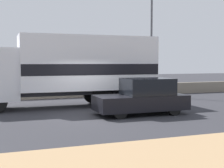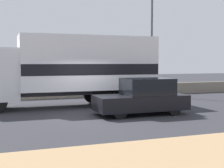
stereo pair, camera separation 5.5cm
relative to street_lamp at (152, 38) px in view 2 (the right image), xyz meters
The scene contains 6 objects.
ground_plane 9.51m from the street_lamp, 133.52° to the right, with size 80.00×80.00×0.00m, color #2D2D33.
dirt_shoulder_foreground 15.14m from the street_lamp, 114.00° to the right, with size 60.00×4.55×0.04m.
stone_wall_backdrop 6.99m from the street_lamp, behind, with size 60.00×0.35×0.81m.
street_lamp is the anchor object (origin of this frame).
box_truck 7.26m from the street_lamp, 151.94° to the right, with size 9.29×2.51×3.68m.
car_hatchback 8.38m from the street_lamp, 119.61° to the right, with size 4.11×1.73×1.62m.
Camera 2 is at (-3.83, -13.07, 2.35)m, focal length 50.00 mm.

